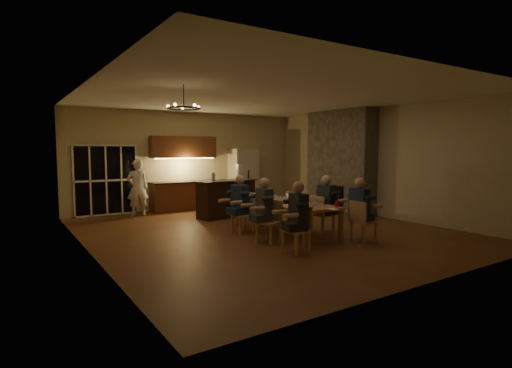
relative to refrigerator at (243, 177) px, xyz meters
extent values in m
plane|color=brown|center=(-1.90, -4.15, -1.00)|extent=(9.00, 9.00, 0.00)
cube|color=#CBBA8F|center=(-1.90, 0.37, 0.60)|extent=(8.00, 0.04, 3.20)
cube|color=#CBBA8F|center=(-5.92, -4.15, 0.60)|extent=(0.04, 9.00, 3.20)
cube|color=#CBBA8F|center=(2.12, -4.15, 0.60)|extent=(0.04, 9.00, 3.20)
cube|color=white|center=(-1.90, -4.15, 2.22)|extent=(8.00, 9.00, 0.04)
cube|color=black|center=(-4.60, 0.32, 0.05)|extent=(1.86, 0.08, 2.10)
cube|color=#685C52|center=(1.80, -2.95, 0.60)|extent=(0.58, 2.50, 3.20)
cube|color=beige|center=(0.00, 0.00, 0.00)|extent=(0.90, 0.68, 2.00)
cube|color=#BA7A4A|center=(-1.68, -4.65, -0.62)|extent=(1.10, 2.83, 0.75)
cube|color=black|center=(-1.72, -1.89, -0.46)|extent=(1.91, 0.96, 1.08)
imported|color=white|center=(-3.87, -0.36, -0.15)|extent=(0.66, 0.47, 1.69)
torus|color=black|center=(-4.30, -4.97, 1.75)|extent=(0.63, 0.63, 0.03)
cylinder|color=silver|center=(-1.79, -5.09, -0.20)|extent=(0.08, 0.08, 0.10)
cylinder|color=silver|center=(-1.56, -4.11, -0.20)|extent=(0.08, 0.08, 0.10)
cylinder|color=silver|center=(-2.05, -3.85, -0.20)|extent=(0.07, 0.07, 0.10)
cylinder|color=#B40C13|center=(-1.25, -5.94, -0.19)|extent=(0.08, 0.08, 0.12)
cylinder|color=#B40C13|center=(-2.06, -4.23, -0.19)|extent=(0.09, 0.09, 0.12)
cylinder|color=#B40C13|center=(-1.56, -3.31, -0.19)|extent=(0.10, 0.10, 0.12)
cylinder|color=#B2B2B7|center=(-1.59, -5.32, -0.19)|extent=(0.06, 0.06, 0.12)
cylinder|color=#3F0F0C|center=(-1.82, -3.25, -0.19)|extent=(0.07, 0.07, 0.12)
cylinder|color=silver|center=(-1.31, -5.13, -0.24)|extent=(0.22, 0.22, 0.02)
cylinder|color=silver|center=(-1.96, -5.49, -0.24)|extent=(0.25, 0.25, 0.02)
cylinder|color=silver|center=(-1.21, -3.93, -0.24)|extent=(0.22, 0.22, 0.02)
cube|color=white|center=(-1.58, -6.16, -0.24)|extent=(0.17, 0.23, 0.01)
cylinder|color=#99999E|center=(-2.17, -1.95, 0.20)|extent=(0.09, 0.09, 0.24)
cube|color=silver|center=(-1.20, -1.75, 0.31)|extent=(0.15, 0.15, 0.45)
camera|label=1|loc=(-7.30, -12.09, 0.98)|focal=28.00mm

